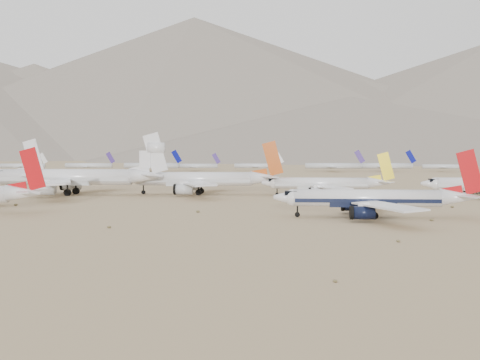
{
  "coord_description": "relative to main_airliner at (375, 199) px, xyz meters",
  "views": [
    {
      "loc": [
        -9.61,
        -120.24,
        15.43
      ],
      "look_at": [
        -21.55,
        40.18,
        7.0
      ],
      "focal_mm": 40.0,
      "sensor_mm": 36.0,
      "label": 1
    }
  ],
  "objects": [
    {
      "name": "desert_scrub",
      "position": [
        -39.71,
        -30.64,
        -4.17
      ],
      "size": [
        219.83,
        121.67,
        0.63
      ],
      "color": "brown",
      "rests_on": "ground"
    },
    {
      "name": "row2_orange_tail",
      "position": [
        -50.56,
        64.72,
        1.03
      ],
      "size": [
        54.81,
        53.62,
        19.55
      ],
      "color": "white",
      "rests_on": "ground"
    },
    {
      "name": "ground",
      "position": [
        -12.79,
        -6.57,
        -4.45
      ],
      "size": [
        7000.0,
        7000.0,
        0.0
      ],
      "primitive_type": "plane",
      "color": "#9A7E5A",
      "rests_on": "ground"
    },
    {
      "name": "row2_gold_tail",
      "position": [
        -6.13,
        61.41,
        -0.11
      ],
      "size": [
        43.65,
        42.69,
        15.54
      ],
      "color": "white",
      "rests_on": "ground"
    },
    {
      "name": "row2_white_trijet",
      "position": [
        -95.24,
        59.35,
        2.07
      ],
      "size": [
        63.57,
        62.13,
        22.53
      ],
      "color": "white",
      "rests_on": "ground"
    },
    {
      "name": "mountain_range",
      "position": [
        57.38,
        1641.44,
        185.86
      ],
      "size": [
        7354.0,
        3024.0,
        470.0
      ],
      "color": "slate",
      "rests_on": "ground"
    },
    {
      "name": "distant_storage_row",
      "position": [
        -57.06,
        299.48,
        -0.02
      ],
      "size": [
        473.09,
        52.47,
        14.97
      ],
      "color": "silver",
      "rests_on": "ground"
    },
    {
      "name": "main_airliner",
      "position": [
        0.0,
        0.0,
        0.0
      ],
      "size": [
        45.9,
        44.83,
        16.2
      ],
      "color": "white",
      "rests_on": "ground"
    }
  ]
}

